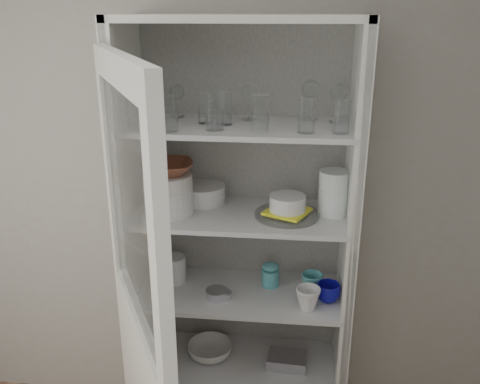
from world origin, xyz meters
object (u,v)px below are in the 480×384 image
Objects in this scene: cupboard_door at (144,371)px; grey_bowl_stack at (333,193)px; goblet_0 at (177,100)px; goblet_1 at (249,101)px; mug_white at (308,298)px; white_canister at (174,269)px; tin_box at (287,360)px; goblet_3 at (338,101)px; plate_stack_back at (203,194)px; white_ramekin at (287,203)px; goblet_2 at (311,98)px; plate_stack_front at (169,201)px; measuring_cups at (216,294)px; yellow_trivet at (287,211)px; pantry_cabinet at (241,269)px; cream_bowl at (168,182)px; terracotta_bowl at (167,168)px; mug_blue at (328,292)px; mug_teal at (312,283)px; cream_dish at (210,350)px; glass_platter at (287,214)px; teal_jar at (270,276)px.

cupboard_door is 10.00× the size of grey_bowl_stack.
goblet_1 reaches higher than goblet_0.
mug_white is 0.67m from white_canister.
goblet_3 is at bearing 28.74° from tin_box.
plate_stack_back is at bearing 175.77° from goblet_1.
goblet_1 is 1.07× the size of white_ramekin.
goblet_2 is (0.58, 0.74, 0.88)m from cupboard_door.
plate_stack_front is 0.49m from measuring_cups.
goblet_1 is 0.51m from yellow_trivet.
goblet_3 reaches higher than white_canister.
pantry_cabinet reaches higher than plate_stack_back.
cream_bowl is at bearing -131.89° from plate_stack_back.
measuring_cups is at bearing -11.20° from terracotta_bowl.
goblet_3 is at bearing 17.30° from measuring_cups.
white_canister is at bearing 173.15° from tin_box.
mug_blue is 0.84× the size of white_canister.
goblet_0 is 1.44× the size of mug_white.
pantry_cabinet reaches higher than white_ramekin.
white_ramekin is 0.21m from grey_bowl_stack.
tin_box is (0.55, 0.02, -0.92)m from cream_bowl.
goblet_3 is 1.64× the size of mug_white.
plate_stack_front is at bearing -162.16° from pantry_cabinet.
yellow_trivet is at bearing 9.75° from measuring_cups.
plate_stack_back is 1.04× the size of grey_bowl_stack.
mug_teal is at bearing -2.82° from white_canister.
terracotta_bowl is at bearing -163.45° from cream_dish.
plate_stack_back is at bearing 171.90° from grey_bowl_stack.
plate_stack_front is (-0.03, 0.58, 0.44)m from cupboard_door.
pantry_cabinet is 0.62m from terracotta_bowl.
white_ramekin is at bearing 111.95° from cupboard_door.
grey_bowl_stack is at bearing 12.66° from tin_box.
tin_box is (-0.06, -0.14, -1.27)m from goblet_2.
mug_teal is (0.13, 0.04, -0.36)m from glass_platter.
mug_white is at bearing -24.99° from plate_stack_back.
white_ramekin is at bearing -158.55° from tin_box.
grey_bowl_stack reaches higher than mug_teal.
glass_platter is (-0.08, -0.15, -0.49)m from goblet_2.
goblet_1 is 0.75× the size of plate_stack_front.
goblet_2 is at bearing 0.90° from goblet_0.
teal_jar is at bearing 29.96° from measuring_cups.
cream_dish is at bearing 175.88° from tin_box.
terracotta_bowl reaches higher than white_ramekin.
goblet_0 is at bearing 143.80° from cream_dish.
pantry_cabinet reaches higher than tin_box.
plate_stack_back reaches higher than glass_platter.
cream_bowl reaches higher than mug_teal.
plate_stack_front is 0.98× the size of terracotta_bowl.
goblet_1 is (0.32, 0.71, 0.87)m from cupboard_door.
mug_white is at bearing -15.39° from white_canister.
cupboard_door is 1.17m from goblet_1.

